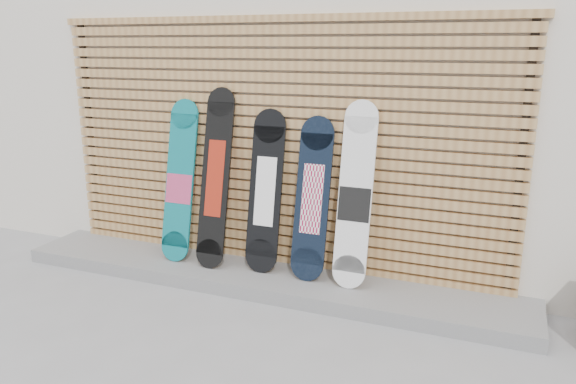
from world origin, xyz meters
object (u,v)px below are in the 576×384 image
at_px(snowboard_4, 355,196).
at_px(snowboard_2, 266,191).
at_px(snowboard_3, 312,199).
at_px(snowboard_0, 180,182).
at_px(snowboard_1, 215,178).

bearing_deg(snowboard_4, snowboard_2, 178.68).
height_order(snowboard_3, snowboard_4, snowboard_4).
bearing_deg(snowboard_0, snowboard_1, -1.82).
distance_m(snowboard_2, snowboard_4, 0.81).
distance_m(snowboard_0, snowboard_1, 0.39).
height_order(snowboard_1, snowboard_2, snowboard_1).
height_order(snowboard_2, snowboard_3, snowboard_2).
relative_size(snowboard_0, snowboard_1, 0.93).
bearing_deg(snowboard_1, snowboard_0, 178.18).
distance_m(snowboard_1, snowboard_3, 0.91).
xyz_separation_m(snowboard_0, snowboard_3, (1.28, 0.02, -0.04)).
xyz_separation_m(snowboard_0, snowboard_4, (1.65, 0.01, 0.03)).
bearing_deg(snowboard_1, snowboard_4, 1.07).
height_order(snowboard_0, snowboard_1, snowboard_1).
bearing_deg(snowboard_2, snowboard_3, -1.35).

